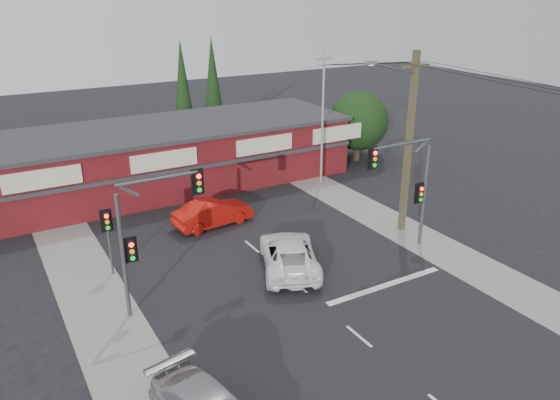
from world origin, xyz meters
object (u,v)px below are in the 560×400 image
white_suv (289,254)px  utility_pole (407,138)px  shop_building (160,156)px  red_sedan (213,213)px

white_suv → utility_pole: size_ratio=0.56×
white_suv → shop_building: bearing=-60.4°
shop_building → utility_pole: utility_pole is taller
white_suv → shop_building: size_ratio=0.20×
white_suv → shop_building: shop_building is taller
white_suv → shop_building: 14.88m
white_suv → utility_pole: (7.86, 0.75, 4.62)m
utility_pole → red_sedan: bearing=146.6°
red_sedan → shop_building: (-0.37, 8.07, 1.36)m
red_sedan → utility_pole: bearing=-129.9°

